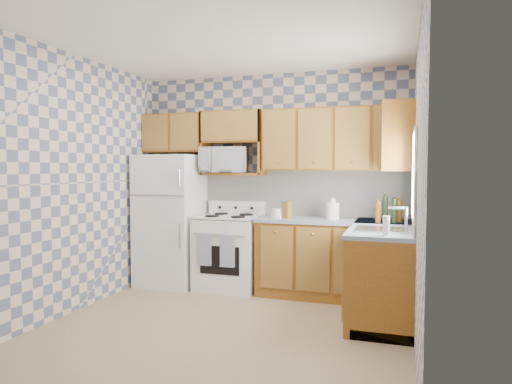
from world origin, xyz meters
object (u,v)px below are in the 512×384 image
Objects in this scene: stove_body at (229,253)px; electric_kettle at (333,211)px; refrigerator at (171,220)px; microwave at (224,160)px.

electric_kettle is (1.28, 0.02, 0.57)m from stove_body.
electric_kettle is at bearing 1.32° from refrigerator.
refrigerator reaches higher than stove_body.
microwave reaches higher than electric_kettle.
stove_body is at bearing -61.54° from microwave.
refrigerator is at bearing -178.22° from stove_body.
stove_body is 1.51× the size of microwave.
microwave is at bearing 13.32° from refrigerator.
refrigerator is 2.83× the size of microwave.
stove_body is 1.18m from microwave.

